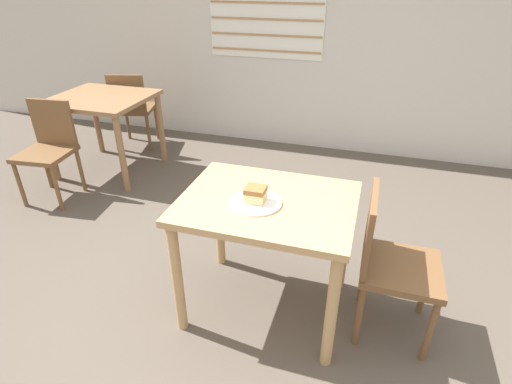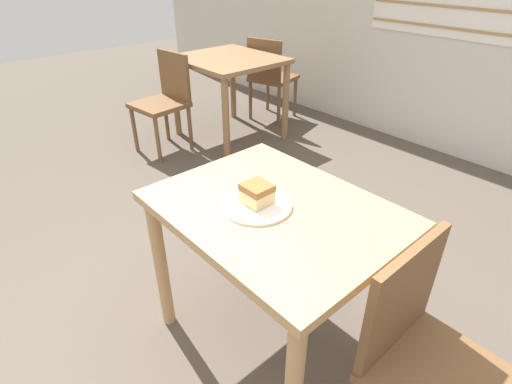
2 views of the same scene
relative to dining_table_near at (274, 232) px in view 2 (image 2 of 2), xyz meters
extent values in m
cube|color=#AD7F51|center=(-0.76, 2.61, 0.43)|extent=(1.23, 0.01, 0.02)
cube|color=#AD7F51|center=(-0.76, 2.61, 0.59)|extent=(1.23, 0.01, 0.02)
cube|color=tan|center=(0.00, 0.00, 0.11)|extent=(0.94, 0.72, 0.04)
cylinder|color=tan|center=(-0.42, -0.31, -0.28)|extent=(0.06, 0.06, 0.72)
cylinder|color=tan|center=(-0.42, 0.31, -0.28)|extent=(0.06, 0.06, 0.72)
cylinder|color=tan|center=(0.42, 0.31, -0.28)|extent=(0.06, 0.06, 0.72)
cube|color=olive|center=(-2.07, 1.40, 0.12)|extent=(0.90, 0.82, 0.04)
cylinder|color=olive|center=(-2.47, 1.04, -0.27)|extent=(0.06, 0.06, 0.74)
cylinder|color=olive|center=(-1.67, 1.04, -0.27)|extent=(0.06, 0.06, 0.74)
cylinder|color=olive|center=(-2.47, 1.77, -0.27)|extent=(0.06, 0.06, 0.74)
cylinder|color=olive|center=(-1.67, 1.77, -0.27)|extent=(0.06, 0.06, 0.74)
cube|color=brown|center=(0.74, 0.04, -0.20)|extent=(0.42, 0.42, 0.04)
cylinder|color=brown|center=(0.56, 0.22, -0.43)|extent=(0.04, 0.04, 0.42)
cube|color=brown|center=(0.55, 0.04, 0.03)|extent=(0.03, 0.40, 0.41)
cube|color=brown|center=(-2.21, 0.72, -0.20)|extent=(0.46, 0.46, 0.04)
cylinder|color=brown|center=(-2.37, 0.52, -0.43)|extent=(0.04, 0.04, 0.42)
cylinder|color=brown|center=(-2.02, 0.56, -0.43)|extent=(0.04, 0.04, 0.42)
cylinder|color=brown|center=(-2.41, 0.88, -0.43)|extent=(0.04, 0.04, 0.42)
cylinder|color=brown|center=(-2.05, 0.92, -0.43)|extent=(0.04, 0.04, 0.42)
cube|color=brown|center=(-2.23, 0.92, 0.03)|extent=(0.40, 0.07, 0.41)
cube|color=brown|center=(-2.17, 2.09, -0.20)|extent=(0.51, 0.51, 0.04)
cylinder|color=brown|center=(-2.04, 2.30, -0.43)|extent=(0.04, 0.04, 0.42)
cylinder|color=brown|center=(-2.39, 2.21, -0.43)|extent=(0.04, 0.04, 0.42)
cylinder|color=brown|center=(-1.95, 1.96, -0.43)|extent=(0.04, 0.04, 0.42)
cylinder|color=brown|center=(-2.30, 1.87, -0.43)|extent=(0.04, 0.04, 0.42)
cube|color=brown|center=(-2.12, 1.90, 0.03)|extent=(0.39, 0.13, 0.41)
cylinder|color=white|center=(-0.05, -0.05, 0.13)|extent=(0.27, 0.27, 0.01)
cube|color=#E5CC89|center=(-0.05, -0.05, 0.16)|extent=(0.10, 0.10, 0.05)
cube|color=#936033|center=(-0.05, -0.05, 0.20)|extent=(0.11, 0.10, 0.03)
camera|label=1|loc=(0.48, -1.79, 1.21)|focal=28.00mm
camera|label=2|loc=(0.92, -0.91, 0.97)|focal=28.00mm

